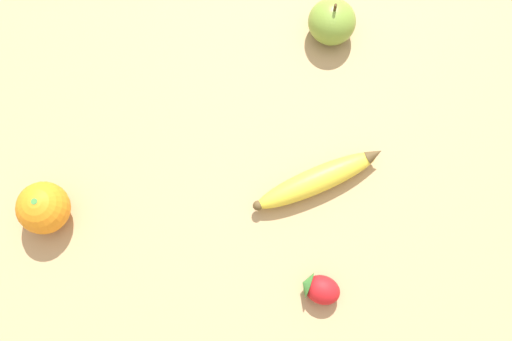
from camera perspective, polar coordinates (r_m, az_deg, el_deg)
The scene contains 5 objects.
ground_plane at distance 0.87m, azimuth -3.27°, elevation 5.87°, with size 3.00×3.00×0.00m, color tan.
banana at distance 0.82m, azimuth 5.95°, elevation -0.86°, with size 0.13×0.18×0.04m.
orange at distance 0.84m, azimuth -19.59°, elevation -3.37°, with size 0.07×0.07×0.07m.
strawberry at distance 0.79m, azimuth 6.08°, elevation -11.15°, with size 0.05×0.06×0.04m.
apple at distance 0.91m, azimuth 7.24°, elevation 13.88°, with size 0.07×0.07×0.08m.
Camera 1 is at (-0.33, -0.09, 0.80)m, focal length 42.00 mm.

